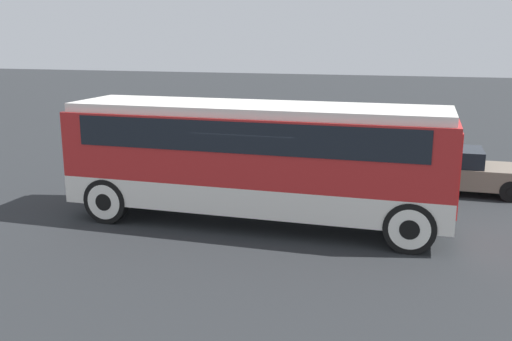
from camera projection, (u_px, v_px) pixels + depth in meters
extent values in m
plane|color=#26282B|center=(256.00, 222.00, 14.81)|extent=(120.00, 120.00, 0.00)
cube|color=silver|center=(256.00, 191.00, 14.62)|extent=(9.61, 2.44, 0.71)
cube|color=red|center=(256.00, 146.00, 14.35)|extent=(9.61, 2.44, 1.65)
cube|color=black|center=(256.00, 130.00, 14.26)|extent=(8.45, 2.48, 0.74)
cube|color=silver|center=(256.00, 109.00, 14.14)|extent=(9.41, 2.24, 0.22)
cube|color=red|center=(449.00, 166.00, 13.13)|extent=(0.36, 2.34, 1.88)
cylinder|color=black|center=(410.00, 228.00, 12.58)|extent=(1.17, 0.28, 1.17)
cylinder|color=silver|center=(410.00, 228.00, 12.58)|extent=(0.91, 0.30, 0.91)
cylinder|color=black|center=(410.00, 228.00, 12.58)|extent=(0.44, 0.32, 0.44)
cylinder|color=black|center=(412.00, 201.00, 14.65)|extent=(1.17, 0.28, 1.17)
cylinder|color=silver|center=(412.00, 201.00, 14.65)|extent=(0.91, 0.30, 0.91)
cylinder|color=black|center=(412.00, 201.00, 14.65)|extent=(0.44, 0.32, 0.44)
cylinder|color=black|center=(106.00, 201.00, 14.65)|extent=(1.17, 0.28, 1.17)
cylinder|color=silver|center=(106.00, 201.00, 14.65)|extent=(0.91, 0.30, 0.91)
cylinder|color=black|center=(106.00, 201.00, 14.65)|extent=(0.44, 0.32, 0.44)
cylinder|color=black|center=(146.00, 180.00, 16.73)|extent=(1.17, 0.28, 1.17)
cylinder|color=silver|center=(146.00, 180.00, 16.73)|extent=(0.91, 0.30, 0.91)
cylinder|color=black|center=(146.00, 180.00, 16.73)|extent=(0.44, 0.32, 0.44)
cube|color=navy|center=(248.00, 146.00, 22.25)|extent=(4.01, 1.71, 0.55)
cube|color=black|center=(244.00, 132.00, 22.18)|extent=(2.09, 1.54, 0.51)
cylinder|color=black|center=(280.00, 157.00, 21.17)|extent=(0.71, 0.22, 0.71)
cylinder|color=black|center=(280.00, 157.00, 21.17)|extent=(0.27, 0.26, 0.27)
cylinder|color=black|center=(290.00, 149.00, 22.60)|extent=(0.71, 0.22, 0.71)
cylinder|color=black|center=(290.00, 149.00, 22.60)|extent=(0.27, 0.26, 0.27)
cylinder|color=black|center=(204.00, 152.00, 22.00)|extent=(0.71, 0.22, 0.71)
cylinder|color=black|center=(204.00, 152.00, 22.00)|extent=(0.27, 0.26, 0.27)
cylinder|color=black|center=(218.00, 145.00, 23.43)|extent=(0.71, 0.22, 0.71)
cylinder|color=black|center=(218.00, 145.00, 23.43)|extent=(0.27, 0.26, 0.27)
cube|color=#7A6B5B|center=(449.00, 174.00, 17.72)|extent=(4.24, 1.71, 0.62)
cube|color=black|center=(445.00, 156.00, 17.64)|extent=(2.21, 1.53, 0.50)
cylinder|color=black|center=(510.00, 191.00, 16.60)|extent=(0.63, 0.22, 0.63)
cylinder|color=black|center=(510.00, 191.00, 16.60)|extent=(0.24, 0.26, 0.24)
cylinder|color=black|center=(504.00, 179.00, 18.02)|extent=(0.63, 0.22, 0.63)
cylinder|color=black|center=(504.00, 179.00, 18.02)|extent=(0.24, 0.26, 0.24)
cylinder|color=black|center=(392.00, 183.00, 17.52)|extent=(0.63, 0.22, 0.63)
cylinder|color=black|center=(392.00, 183.00, 17.52)|extent=(0.24, 0.26, 0.24)
cylinder|color=black|center=(395.00, 172.00, 18.95)|extent=(0.63, 0.22, 0.63)
cylinder|color=black|center=(395.00, 172.00, 18.95)|extent=(0.24, 0.26, 0.24)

